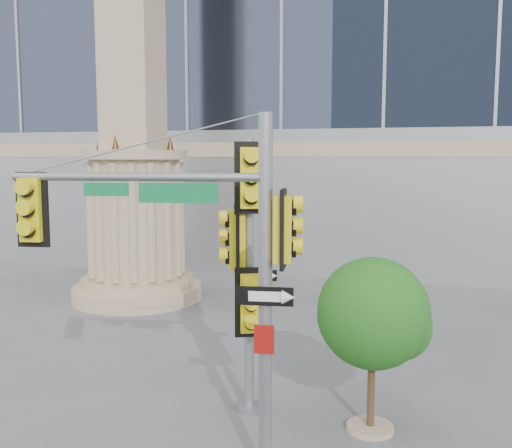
# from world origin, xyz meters

# --- Properties ---
(ground) EXTENTS (120.00, 120.00, 0.00)m
(ground) POSITION_xyz_m (0.00, 0.00, 0.00)
(ground) COLOR #545456
(ground) RESTS_ON ground
(monument) EXTENTS (4.40, 4.40, 16.60)m
(monument) POSITION_xyz_m (-6.00, 9.00, 5.52)
(monument) COLOR tan
(monument) RESTS_ON ground
(main_signal_pole) EXTENTS (4.24, 0.83, 5.46)m
(main_signal_pole) POSITION_xyz_m (-0.11, -0.94, 3.38)
(main_signal_pole) COLOR slate
(main_signal_pole) RESTS_ON ground
(secondary_signal_pole) EXTENTS (0.98, 0.70, 5.20)m
(secondary_signal_pole) POSITION_xyz_m (-0.00, 1.32, 3.06)
(secondary_signal_pole) COLOR slate
(secondary_signal_pole) RESTS_ON ground
(street_tree) EXTENTS (2.00, 1.96, 3.12)m
(street_tree) POSITION_xyz_m (2.35, 1.22, 2.06)
(street_tree) COLOR tan
(street_tree) RESTS_ON ground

